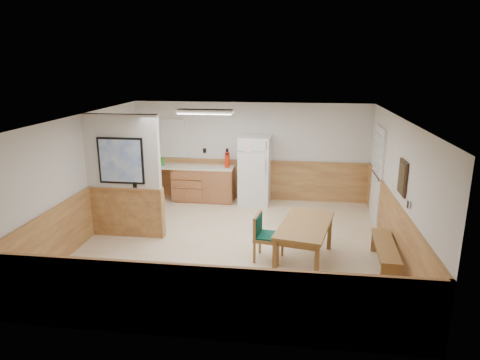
# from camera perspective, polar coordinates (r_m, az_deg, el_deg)

# --- Properties ---
(ground) EXTENTS (6.00, 6.00, 0.00)m
(ground) POSITION_cam_1_polar(r_m,az_deg,el_deg) (8.49, -0.79, -8.61)
(ground) COLOR beige
(ground) RESTS_ON ground
(ceiling) EXTENTS (6.00, 6.00, 0.02)m
(ceiling) POSITION_cam_1_polar(r_m,az_deg,el_deg) (7.81, -0.85, 8.38)
(ceiling) COLOR white
(ceiling) RESTS_ON back_wall
(back_wall) EXTENTS (6.00, 0.02, 2.50)m
(back_wall) POSITION_cam_1_polar(r_m,az_deg,el_deg) (10.96, 1.42, 3.79)
(back_wall) COLOR silver
(back_wall) RESTS_ON ground
(right_wall) EXTENTS (0.02, 6.00, 2.50)m
(right_wall) POSITION_cam_1_polar(r_m,az_deg,el_deg) (8.21, 20.40, -1.18)
(right_wall) COLOR silver
(right_wall) RESTS_ON ground
(left_wall) EXTENTS (0.02, 6.00, 2.50)m
(left_wall) POSITION_cam_1_polar(r_m,az_deg,el_deg) (8.98, -20.12, 0.23)
(left_wall) COLOR silver
(left_wall) RESTS_ON ground
(wainscot_back) EXTENTS (6.00, 0.04, 1.00)m
(wainscot_back) POSITION_cam_1_polar(r_m,az_deg,el_deg) (11.11, 1.39, -0.02)
(wainscot_back) COLOR tan
(wainscot_back) RESTS_ON ground
(wainscot_right) EXTENTS (0.04, 6.00, 1.00)m
(wainscot_right) POSITION_cam_1_polar(r_m,az_deg,el_deg) (8.43, 19.80, -6.06)
(wainscot_right) COLOR tan
(wainscot_right) RESTS_ON ground
(wainscot_left) EXTENTS (0.04, 6.00, 1.00)m
(wainscot_left) POSITION_cam_1_polar(r_m,az_deg,el_deg) (9.19, -19.58, -4.29)
(wainscot_left) COLOR tan
(wainscot_left) RESTS_ON ground
(partition_wall) EXTENTS (1.50, 0.20, 2.50)m
(partition_wall) POSITION_cam_1_polar(r_m,az_deg,el_deg) (8.84, -15.22, 0.29)
(partition_wall) COLOR silver
(partition_wall) RESTS_ON ground
(kitchen_counter) EXTENTS (2.20, 0.61, 1.00)m
(kitchen_counter) POSITION_cam_1_polar(r_m,az_deg,el_deg) (11.03, -5.03, -0.41)
(kitchen_counter) COLOR #9B5D37
(kitchen_counter) RESTS_ON ground
(exterior_door) EXTENTS (0.07, 1.02, 2.15)m
(exterior_door) POSITION_cam_1_polar(r_m,az_deg,el_deg) (10.04, 17.80, 0.81)
(exterior_door) COLOR silver
(exterior_door) RESTS_ON ground
(kitchen_window) EXTENTS (0.80, 0.04, 1.00)m
(kitchen_window) POSITION_cam_1_polar(r_m,az_deg,el_deg) (11.29, -9.29, 5.49)
(kitchen_window) COLOR silver
(kitchen_window) RESTS_ON back_wall
(wall_painting) EXTENTS (0.04, 0.50, 0.60)m
(wall_painting) POSITION_cam_1_polar(r_m,az_deg,el_deg) (7.84, 20.83, 0.31)
(wall_painting) COLOR #332114
(wall_painting) RESTS_ON right_wall
(fluorescent_fixture) EXTENTS (1.20, 0.30, 0.09)m
(fluorescent_fixture) POSITION_cam_1_polar(r_m,az_deg,el_deg) (9.23, -4.66, 9.08)
(fluorescent_fixture) COLOR silver
(fluorescent_fixture) RESTS_ON ceiling
(refrigerator) EXTENTS (0.78, 0.73, 1.71)m
(refrigerator) POSITION_cam_1_polar(r_m,az_deg,el_deg) (10.67, 1.97, 1.30)
(refrigerator) COLOR white
(refrigerator) RESTS_ON ground
(dining_table) EXTENTS (1.11, 1.74, 0.75)m
(dining_table) POSITION_cam_1_polar(r_m,az_deg,el_deg) (7.59, 8.66, -6.45)
(dining_table) COLOR #A3763B
(dining_table) RESTS_ON ground
(dining_bench) EXTENTS (0.42, 1.51, 0.45)m
(dining_bench) POSITION_cam_1_polar(r_m,az_deg,el_deg) (7.84, 18.80, -8.88)
(dining_bench) COLOR #A3763B
(dining_bench) RESTS_ON ground
(dining_chair) EXTENTS (0.74, 0.55, 0.85)m
(dining_chair) POSITION_cam_1_polar(r_m,az_deg,el_deg) (7.74, 3.19, -7.12)
(dining_chair) COLOR #A3763B
(dining_chair) RESTS_ON ground
(fire_extinguisher) EXTENTS (0.13, 0.13, 0.48)m
(fire_extinguisher) POSITION_cam_1_polar(r_m,az_deg,el_deg) (10.74, -1.72, 2.80)
(fire_extinguisher) COLOR red
(fire_extinguisher) RESTS_ON kitchen_counter
(soap_bottle) EXTENTS (0.09, 0.09, 0.22)m
(soap_bottle) POSITION_cam_1_polar(r_m,az_deg,el_deg) (11.12, -10.25, 2.47)
(soap_bottle) COLOR #1A8F28
(soap_bottle) RESTS_ON kitchen_counter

